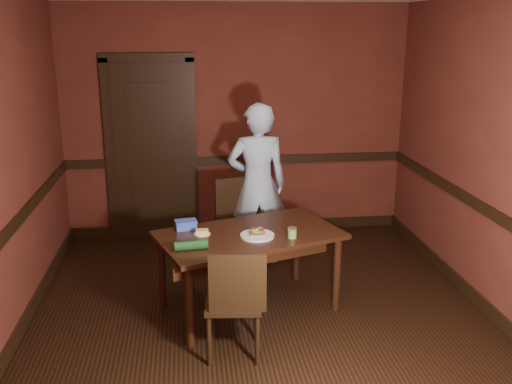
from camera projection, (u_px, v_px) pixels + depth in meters
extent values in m
cube|color=black|center=(261.00, 320.00, 4.91)|extent=(4.00, 4.50, 0.01)
cube|color=#552319|center=(236.00, 122.00, 6.68)|extent=(4.00, 0.02, 2.70)
cube|color=#552319|center=(331.00, 296.00, 2.39)|extent=(4.00, 0.02, 2.70)
cube|color=#552319|center=(498.00, 161.00, 4.77)|extent=(0.02, 4.50, 2.70)
cube|color=black|center=(237.00, 160.00, 6.79)|extent=(4.00, 0.03, 0.10)
cube|color=black|center=(9.00, 232.00, 4.43)|extent=(0.03, 4.50, 0.10)
cube|color=black|center=(490.00, 212.00, 4.89)|extent=(0.03, 4.50, 0.10)
cube|color=black|center=(238.00, 226.00, 7.03)|extent=(4.00, 0.03, 0.12)
cube|color=black|center=(21.00, 328.00, 4.67)|extent=(0.03, 4.50, 0.12)
cube|color=black|center=(479.00, 301.00, 5.13)|extent=(0.03, 4.50, 0.12)
cube|color=black|center=(151.00, 152.00, 6.62)|extent=(0.85, 0.04, 2.05)
cube|color=black|center=(110.00, 153.00, 6.58)|extent=(0.10, 0.06, 2.15)
cube|color=black|center=(192.00, 151.00, 6.69)|extent=(0.10, 0.06, 2.15)
cube|color=black|center=(146.00, 58.00, 6.34)|extent=(1.05, 0.06, 0.10)
cube|color=black|center=(249.00, 271.00, 5.02)|extent=(1.74, 1.32, 0.72)
imported|color=#ABCCE6|center=(257.00, 184.00, 5.93)|extent=(0.63, 0.42, 1.70)
cylinder|color=silver|center=(257.00, 236.00, 4.83)|extent=(0.29, 0.29, 0.01)
cube|color=#9B794B|center=(257.00, 234.00, 4.83)|extent=(0.13, 0.12, 0.02)
ellipsoid|color=#4C9A34|center=(257.00, 231.00, 4.82)|extent=(0.12, 0.11, 0.03)
cylinder|color=#B80913|center=(254.00, 229.00, 4.83)|extent=(0.05, 0.05, 0.01)
cylinder|color=#B80913|center=(261.00, 229.00, 4.81)|extent=(0.05, 0.05, 0.01)
cylinder|color=#96C471|center=(254.00, 230.00, 4.78)|extent=(0.04, 0.04, 0.01)
cylinder|color=#96C471|center=(260.00, 228.00, 4.84)|extent=(0.04, 0.04, 0.01)
cylinder|color=#96C471|center=(257.00, 229.00, 4.81)|extent=(0.04, 0.04, 0.01)
cylinder|color=#689947|center=(292.00, 233.00, 4.79)|extent=(0.07, 0.07, 0.08)
cylinder|color=beige|center=(292.00, 228.00, 4.78)|extent=(0.08, 0.08, 0.01)
cylinder|color=silver|center=(202.00, 234.00, 4.88)|extent=(0.14, 0.14, 0.01)
cube|color=#E0B768|center=(202.00, 232.00, 4.88)|extent=(0.11, 0.07, 0.04)
cube|color=blue|center=(186.00, 225.00, 5.01)|extent=(0.19, 0.15, 0.07)
cube|color=blue|center=(186.00, 221.00, 4.99)|extent=(0.21, 0.16, 0.01)
cylinder|color=#15431B|center=(191.00, 245.00, 4.54)|extent=(0.27, 0.10, 0.07)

